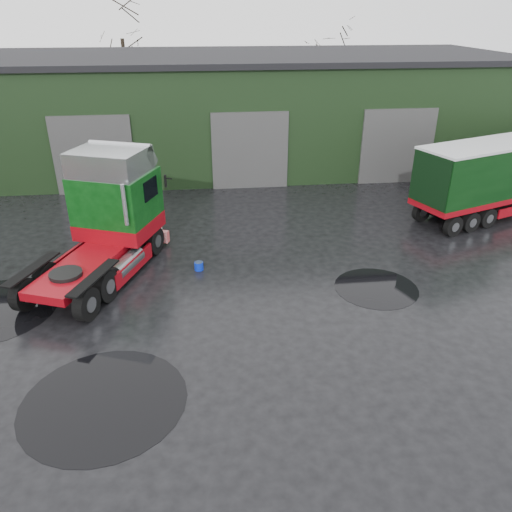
{
  "coord_description": "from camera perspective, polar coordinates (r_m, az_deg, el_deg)",
  "views": [
    {
      "loc": [
        -0.62,
        -11.75,
        8.73
      ],
      "look_at": [
        0.98,
        2.25,
        1.7
      ],
      "focal_mm": 35.0,
      "sensor_mm": 36.0,
      "label": 1
    }
  ],
  "objects": [
    {
      "name": "hero_tractor",
      "position": [
        17.95,
        -18.54,
        3.59
      ],
      "size": [
        5.26,
        7.52,
        4.3
      ],
      "primitive_type": null,
      "rotation": [
        0.0,
        0.0,
        -0.37
      ],
      "color": "#0A3C10",
      "rests_on": "ground"
    },
    {
      "name": "puddle_0",
      "position": [
        13.38,
        -16.96,
        -15.63
      ],
      "size": [
        4.1,
        4.1,
        0.01
      ],
      "primitive_type": "cylinder",
      "color": "black",
      "rests_on": "ground"
    },
    {
      "name": "wash_bucket",
      "position": [
        18.59,
        -6.55,
        -1.14
      ],
      "size": [
        0.41,
        0.41,
        0.31
      ],
      "primitive_type": "cylinder",
      "rotation": [
        0.0,
        0.0,
        0.28
      ],
      "color": "#0824BD",
      "rests_on": "ground"
    },
    {
      "name": "tree_back_b",
      "position": [
        43.37,
        8.19,
        19.68
      ],
      "size": [
        4.4,
        4.4,
        7.5
      ],
      "primitive_type": null,
      "color": "black",
      "rests_on": "ground"
    },
    {
      "name": "puddle_1",
      "position": [
        17.85,
        13.56,
        -3.56
      ],
      "size": [
        2.89,
        2.89,
        0.01
      ],
      "primitive_type": "cylinder",
      "color": "black",
      "rests_on": "ground"
    },
    {
      "name": "ground",
      "position": [
        14.65,
        -2.84,
        -10.1
      ],
      "size": [
        100.0,
        100.0,
        0.0
      ],
      "primitive_type": "plane",
      "color": "black"
    },
    {
      "name": "warehouse",
      "position": [
        32.34,
        -1.85,
        16.59
      ],
      "size": [
        32.4,
        12.4,
        6.3
      ],
      "color": "black",
      "rests_on": "ground"
    },
    {
      "name": "lorry_right",
      "position": [
        26.14,
        27.23,
        8.12
      ],
      "size": [
        13.37,
        6.79,
        3.52
      ],
      "primitive_type": null,
      "rotation": [
        0.0,
        0.0,
        -1.22
      ],
      "color": "silver",
      "rests_on": "ground"
    },
    {
      "name": "tree_back_a",
      "position": [
        42.28,
        -14.73,
        20.33
      ],
      "size": [
        4.4,
        4.4,
        9.5
      ],
      "primitive_type": null,
      "color": "black",
      "rests_on": "ground"
    }
  ]
}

